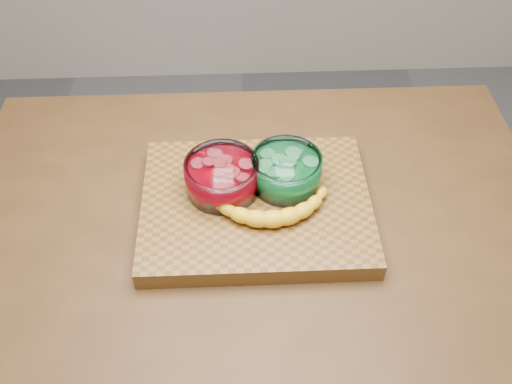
{
  "coord_description": "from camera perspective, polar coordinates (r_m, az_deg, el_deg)",
  "views": [
    {
      "loc": [
        -0.03,
        -0.75,
        1.77
      ],
      "look_at": [
        0.0,
        0.0,
        0.96
      ],
      "focal_mm": 40.0,
      "sensor_mm": 36.0,
      "label": 1
    }
  ],
  "objects": [
    {
      "name": "counter",
      "position": [
        1.52,
        0.0,
        -13.23
      ],
      "size": [
        1.2,
        0.8,
        0.9
      ],
      "primitive_type": "cube",
      "color": "#472C15",
      "rests_on": "ground"
    },
    {
      "name": "cutting_board",
      "position": [
        1.13,
        0.0,
        -1.38
      ],
      "size": [
        0.45,
        0.35,
        0.04
      ],
      "primitive_type": "cube",
      "color": "brown",
      "rests_on": "counter"
    },
    {
      "name": "bowl_red",
      "position": [
        1.12,
        -3.43,
        1.55
      ],
      "size": [
        0.15,
        0.15,
        0.07
      ],
      "color": "white",
      "rests_on": "cutting_board"
    },
    {
      "name": "bowl_green",
      "position": [
        1.13,
        3.04,
        2.14
      ],
      "size": [
        0.14,
        0.14,
        0.07
      ],
      "color": "white",
      "rests_on": "cutting_board"
    },
    {
      "name": "banana",
      "position": [
        1.08,
        1.45,
        -1.48
      ],
      "size": [
        0.26,
        0.12,
        0.04
      ],
      "primitive_type": null,
      "color": "#EDB115",
      "rests_on": "cutting_board"
    }
  ]
}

